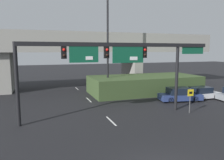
{
  "coord_description": "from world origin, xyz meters",
  "views": [
    {
      "loc": [
        -5.38,
        -7.86,
        5.58
      ],
      "look_at": [
        0.0,
        7.79,
        3.32
      ],
      "focal_mm": 35.0,
      "sensor_mm": 36.0,
      "label": 1
    }
  ],
  "objects_px": {
    "signal_gantry": "(118,57)",
    "parked_sedan_mid_right": "(201,93)",
    "parked_sedan_near_right": "(180,95)",
    "highway_light_pole_near": "(108,31)",
    "speed_limit_sign": "(190,97)"
  },
  "relations": [
    {
      "from": "speed_limit_sign",
      "to": "parked_sedan_mid_right",
      "type": "bearing_deg",
      "value": 40.88
    },
    {
      "from": "parked_sedan_near_right",
      "to": "parked_sedan_mid_right",
      "type": "xyz_separation_m",
      "value": [
        3.08,
        0.13,
        -0.04
      ]
    },
    {
      "from": "signal_gantry",
      "to": "parked_sedan_mid_right",
      "type": "distance_m",
      "value": 12.74
    },
    {
      "from": "signal_gantry",
      "to": "speed_limit_sign",
      "type": "distance_m",
      "value": 7.49
    },
    {
      "from": "signal_gantry",
      "to": "speed_limit_sign",
      "type": "height_order",
      "value": "signal_gantry"
    },
    {
      "from": "speed_limit_sign",
      "to": "parked_sedan_near_right",
      "type": "height_order",
      "value": "speed_limit_sign"
    },
    {
      "from": "signal_gantry",
      "to": "parked_sedan_near_right",
      "type": "distance_m",
      "value": 9.98
    },
    {
      "from": "signal_gantry",
      "to": "highway_light_pole_near",
      "type": "xyz_separation_m",
      "value": [
        1.96,
        8.72,
        2.81
      ]
    },
    {
      "from": "signal_gantry",
      "to": "parked_sedan_mid_right",
      "type": "bearing_deg",
      "value": 15.09
    },
    {
      "from": "highway_light_pole_near",
      "to": "speed_limit_sign",
      "type": "bearing_deg",
      "value": -66.06
    },
    {
      "from": "signal_gantry",
      "to": "highway_light_pole_near",
      "type": "distance_m",
      "value": 9.37
    },
    {
      "from": "speed_limit_sign",
      "to": "highway_light_pole_near",
      "type": "bearing_deg",
      "value": 113.94
    },
    {
      "from": "highway_light_pole_near",
      "to": "parked_sedan_near_right",
      "type": "distance_m",
      "value": 11.27
    },
    {
      "from": "speed_limit_sign",
      "to": "parked_sedan_mid_right",
      "type": "distance_m",
      "value": 6.82
    },
    {
      "from": "parked_sedan_mid_right",
      "to": "highway_light_pole_near",
      "type": "bearing_deg",
      "value": 149.81
    }
  ]
}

